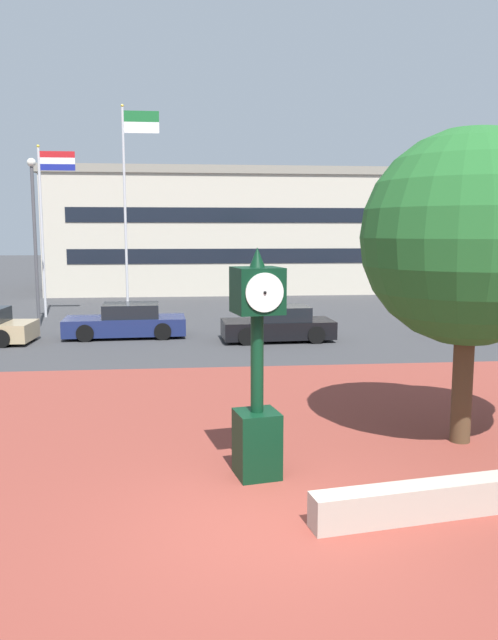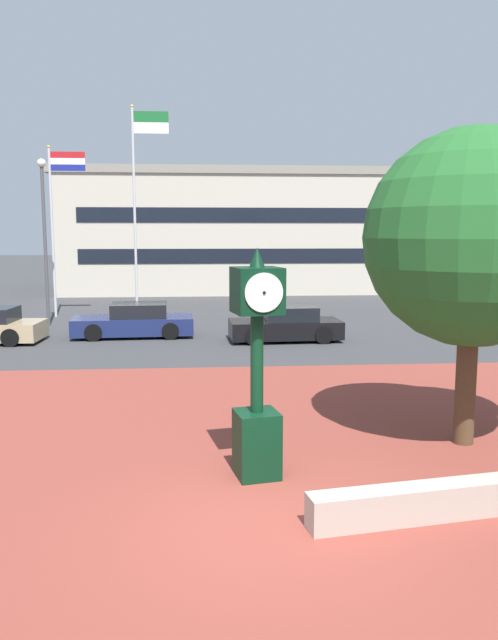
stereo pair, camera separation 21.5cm
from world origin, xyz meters
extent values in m
plane|color=#38383A|center=(0.00, 0.00, 0.00)|extent=(200.00, 200.00, 0.00)
cube|color=brown|center=(0.00, 3.05, 0.00)|extent=(44.00, 14.10, 0.01)
cube|color=#ADA393|center=(2.15, -0.03, 0.25)|extent=(3.22, 0.90, 0.50)
cube|color=black|center=(0.05, 1.73, 0.55)|extent=(0.79, 0.79, 1.10)
cylinder|color=black|center=(0.05, 1.73, 1.91)|extent=(0.21, 0.21, 1.62)
cube|color=black|center=(0.05, 1.73, 3.08)|extent=(0.85, 0.85, 0.73)
cylinder|color=white|center=(-0.02, 2.11, 3.08)|extent=(0.60, 0.14, 0.61)
sphere|color=black|center=(-0.03, 2.13, 3.08)|extent=(0.05, 0.05, 0.05)
cylinder|color=white|center=(0.12, 1.36, 3.08)|extent=(0.60, 0.14, 0.61)
sphere|color=black|center=(0.12, 1.34, 3.08)|extent=(0.05, 0.05, 0.05)
cone|color=black|center=(0.05, 1.73, 3.60)|extent=(0.26, 0.26, 0.32)
cylinder|color=#4C3823|center=(4.12, 3.05, 1.20)|extent=(0.38, 0.38, 2.39)
sphere|color=#236028|center=(4.12, 3.05, 3.89)|extent=(3.99, 3.99, 3.99)
cube|color=navy|center=(10.64, 15.06, 0.44)|extent=(4.03, 1.79, 0.64)
cube|color=black|center=(10.84, 15.06, 1.00)|extent=(1.86, 1.53, 0.56)
cylinder|color=black|center=(9.39, 14.24, 0.32)|extent=(0.64, 0.22, 0.64)
cylinder|color=black|center=(9.40, 15.89, 0.32)|extent=(0.64, 0.22, 0.64)
cube|color=black|center=(2.25, 14.52, 0.44)|extent=(4.13, 1.96, 0.64)
cube|color=black|center=(2.46, 14.52, 1.00)|extent=(1.93, 1.62, 0.56)
cylinder|color=black|center=(1.03, 13.63, 0.32)|extent=(0.65, 0.24, 0.64)
cylinder|color=black|center=(0.96, 15.31, 0.32)|extent=(0.65, 0.24, 0.64)
cylinder|color=black|center=(3.54, 13.72, 0.32)|extent=(0.65, 0.24, 0.64)
cylinder|color=black|center=(3.48, 15.41, 0.32)|extent=(0.65, 0.24, 0.64)
cylinder|color=black|center=(-7.49, 14.03, 0.32)|extent=(0.65, 0.25, 0.64)
cylinder|color=black|center=(-7.39, 15.76, 0.32)|extent=(0.65, 0.25, 0.64)
cube|color=navy|center=(-3.42, 15.85, 0.44)|extent=(4.61, 2.06, 0.64)
cube|color=black|center=(-3.19, 15.86, 1.00)|extent=(2.15, 1.69, 0.56)
cylinder|color=black|center=(-4.78, 14.92, 0.32)|extent=(0.65, 0.25, 0.64)
cylinder|color=black|center=(-4.86, 16.65, 0.32)|extent=(0.65, 0.25, 0.64)
cylinder|color=black|center=(-1.97, 15.04, 0.32)|extent=(0.65, 0.25, 0.64)
cylinder|color=black|center=(-2.05, 16.78, 0.32)|extent=(0.65, 0.25, 0.64)
cylinder|color=silver|center=(-7.67, 21.83, 3.88)|extent=(0.12, 0.12, 7.76)
sphere|color=gold|center=(-7.67, 21.83, 7.82)|extent=(0.14, 0.14, 0.14)
cube|color=red|center=(-6.83, 21.83, 7.46)|extent=(1.55, 0.02, 0.29)
cube|color=white|center=(-6.83, 21.83, 7.18)|extent=(1.55, 0.02, 0.29)
cube|color=navy|center=(-6.83, 21.83, 6.89)|extent=(1.55, 0.02, 0.29)
cylinder|color=silver|center=(-3.86, 21.83, 4.80)|extent=(0.12, 0.12, 9.60)
sphere|color=gold|center=(-3.86, 21.83, 9.66)|extent=(0.14, 0.14, 0.14)
cube|color=#19662D|center=(-3.01, 21.83, 9.20)|extent=(1.59, 0.02, 0.49)
cube|color=white|center=(-3.01, 21.83, 8.71)|extent=(1.59, 0.02, 0.49)
cube|color=beige|center=(5.40, 36.24, 3.73)|extent=(30.22, 11.53, 7.47)
cube|color=gray|center=(5.40, 36.24, 7.72)|extent=(30.83, 11.76, 0.50)
cube|color=black|center=(5.40, 30.45, 2.49)|extent=(27.20, 0.04, 0.90)
cube|color=black|center=(5.40, 30.45, 4.98)|extent=(27.20, 0.04, 0.90)
cylinder|color=#4C4C51|center=(-7.33, 18.97, 3.32)|extent=(0.14, 0.14, 6.65)
sphere|color=white|center=(-7.33, 18.97, 6.80)|extent=(0.36, 0.36, 0.36)
camera|label=1|loc=(-1.06, -8.06, 4.01)|focal=35.10mm
camera|label=2|loc=(-0.85, -8.08, 4.01)|focal=35.10mm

